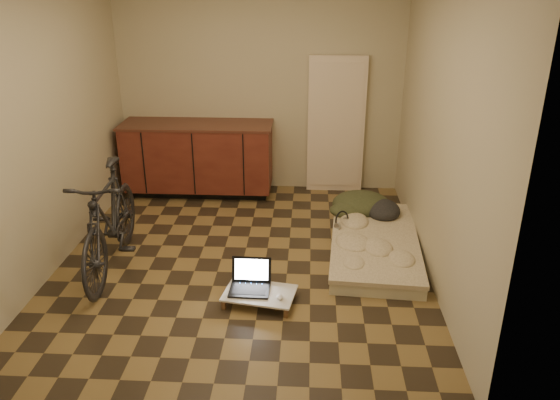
# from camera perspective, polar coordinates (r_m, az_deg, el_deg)

# --- Properties ---
(room_shell) EXTENTS (3.50, 4.00, 2.60)m
(room_shell) POSITION_cam_1_polar(r_m,az_deg,el_deg) (4.90, -4.24, 7.20)
(room_shell) COLOR brown
(room_shell) RESTS_ON ground
(cabinets) EXTENTS (1.84, 0.62, 0.91)m
(cabinets) POSITION_cam_1_polar(r_m,az_deg,el_deg) (6.87, -8.52, 4.35)
(cabinets) COLOR black
(cabinets) RESTS_ON ground
(appliance_panel) EXTENTS (0.70, 0.10, 1.70)m
(appliance_panel) POSITION_cam_1_polar(r_m,az_deg,el_deg) (6.86, 5.88, 7.79)
(appliance_panel) COLOR beige
(appliance_panel) RESTS_ON ground
(bicycle) EXTENTS (0.61, 1.73, 1.10)m
(bicycle) POSITION_cam_1_polar(r_m,az_deg,el_deg) (5.24, -17.44, -1.48)
(bicycle) COLOR black
(bicycle) RESTS_ON ground
(futon) EXTENTS (0.98, 1.84, 0.15)m
(futon) POSITION_cam_1_polar(r_m,az_deg,el_deg) (5.59, 9.84, -4.53)
(futon) COLOR beige
(futon) RESTS_ON ground
(clothing_pile) EXTENTS (0.72, 0.61, 0.27)m
(clothing_pile) POSITION_cam_1_polar(r_m,az_deg,el_deg) (6.11, 9.04, 0.15)
(clothing_pile) COLOR #323820
(clothing_pile) RESTS_ON futon
(headphones) EXTENTS (0.29, 0.29, 0.14)m
(headphones) POSITION_cam_1_polar(r_m,az_deg,el_deg) (5.72, 6.50, -2.01)
(headphones) COLOR black
(headphones) RESTS_ON futon
(lap_desk) EXTENTS (0.65, 0.48, 0.10)m
(lap_desk) POSITION_cam_1_polar(r_m,az_deg,el_deg) (4.70, -2.15, -9.73)
(lap_desk) COLOR brown
(lap_desk) RESTS_ON ground
(laptop) EXTENTS (0.35, 0.31, 0.24)m
(laptop) POSITION_cam_1_polar(r_m,az_deg,el_deg) (4.73, -3.13, -8.63)
(laptop) COLOR black
(laptop) RESTS_ON lap_desk
(mouse) EXTENTS (0.06, 0.09, 0.03)m
(mouse) POSITION_cam_1_polar(r_m,az_deg,el_deg) (4.60, -0.04, -10.09)
(mouse) COLOR silver
(mouse) RESTS_ON lap_desk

